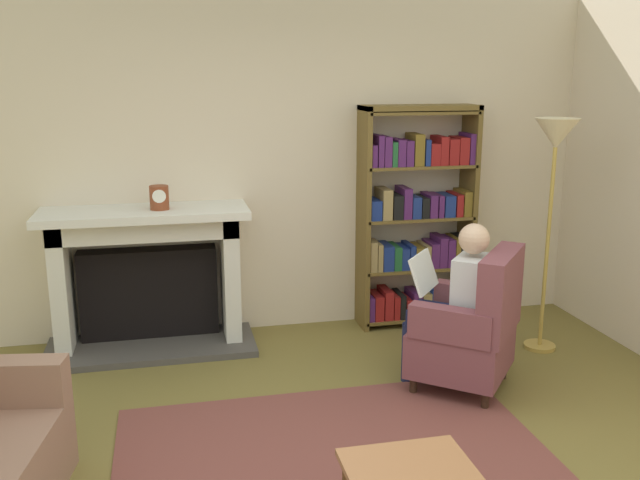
# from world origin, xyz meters

# --- Properties ---
(back_wall) EXTENTS (5.60, 0.10, 2.70)m
(back_wall) POSITION_xyz_m (0.00, 2.55, 1.35)
(back_wall) COLOR beige
(back_wall) RESTS_ON ground
(area_rug) EXTENTS (2.40, 1.80, 0.01)m
(area_rug) POSITION_xyz_m (0.00, 0.30, 0.01)
(area_rug) COLOR brown
(area_rug) RESTS_ON ground
(fireplace) EXTENTS (1.57, 0.64, 1.10)m
(fireplace) POSITION_xyz_m (-1.01, 2.30, 0.58)
(fireplace) COLOR #4C4742
(fireplace) RESTS_ON ground
(mantel_clock) EXTENTS (0.14, 0.14, 0.18)m
(mantel_clock) POSITION_xyz_m (-0.89, 2.20, 1.19)
(mantel_clock) COLOR brown
(mantel_clock) RESTS_ON fireplace
(bookshelf) EXTENTS (0.95, 0.32, 1.83)m
(bookshelf) POSITION_xyz_m (1.18, 2.33, 0.91)
(bookshelf) COLOR brown
(bookshelf) RESTS_ON ground
(armchair_reading) EXTENTS (0.89, 0.89, 0.97)m
(armchair_reading) POSITION_xyz_m (1.10, 1.04, 0.42)
(armchair_reading) COLOR #331E14
(armchair_reading) RESTS_ON ground
(seated_reader) EXTENTS (0.59, 0.57, 1.14)m
(seated_reader) POSITION_xyz_m (1.01, 1.12, 0.62)
(seated_reader) COLOR silver
(seated_reader) RESTS_ON ground
(side_table) EXTENTS (0.56, 0.39, 0.42)m
(side_table) POSITION_xyz_m (0.13, -0.42, 0.36)
(side_table) COLOR brown
(side_table) RESTS_ON ground
(scattered_books) EXTENTS (0.32, 0.38, 0.04)m
(scattered_books) POSITION_xyz_m (0.28, 0.15, 0.03)
(scattered_books) COLOR gold
(scattered_books) RESTS_ON area_rug
(floor_lamp) EXTENTS (0.32, 0.32, 1.77)m
(floor_lamp) POSITION_xyz_m (1.93, 1.57, 1.50)
(floor_lamp) COLOR #B7933F
(floor_lamp) RESTS_ON ground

